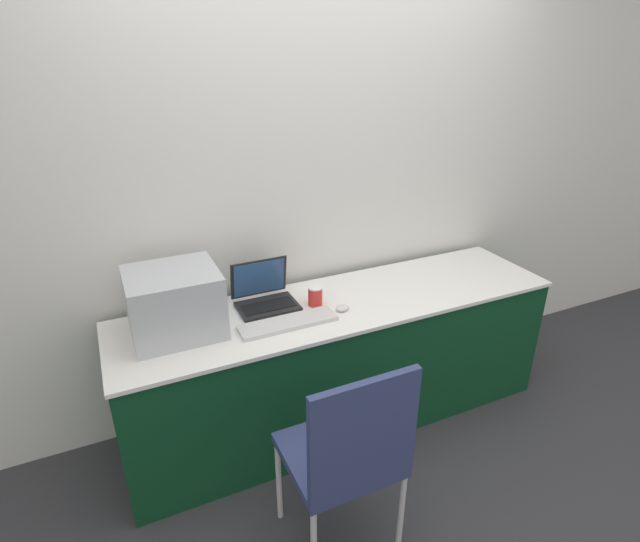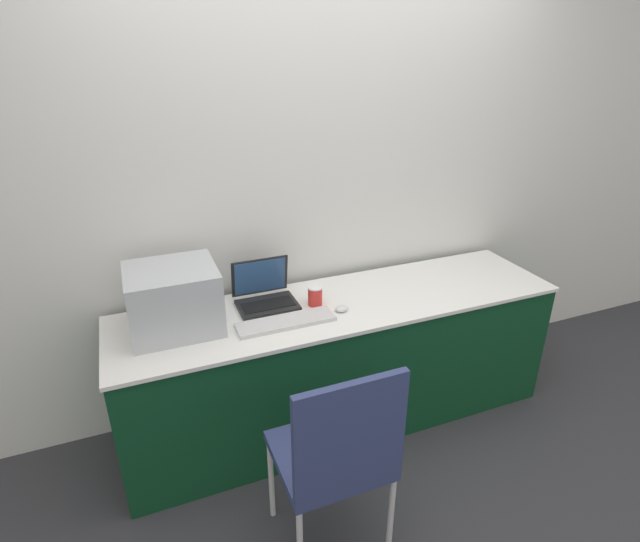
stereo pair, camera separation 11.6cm
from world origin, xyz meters
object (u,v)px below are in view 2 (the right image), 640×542
coffee_cup (315,296)px  mouse (342,309)px  external_keyboard (286,322)px  chair (337,451)px  printer (173,297)px  laptop_left (265,295)px

coffee_cup → mouse: coffee_cup is taller
external_keyboard → mouse: size_ratio=6.75×
external_keyboard → chair: chair is taller
external_keyboard → coffee_cup: bearing=32.3°
coffee_cup → mouse: size_ratio=1.48×
chair → external_keyboard: bearing=88.1°
printer → laptop_left: bearing=10.0°
printer → mouse: 0.80m
laptop_left → coffee_cup: laptop_left is taller
laptop_left → printer: bearing=-170.0°
mouse → chair: 0.77m
laptop_left → chair: size_ratio=0.32×
external_keyboard → printer: bearing=162.0°
printer → laptop_left: size_ratio=1.35×
printer → coffee_cup: printer is taller
chair → coffee_cup: bearing=74.4°
coffee_cup → chair: 0.85m
laptop_left → mouse: (0.33, -0.22, -0.04)m
coffee_cup → mouse: bearing=-49.2°
laptop_left → chair: laptop_left is taller
printer → chair: printer is taller
laptop_left → chair: (0.01, -0.89, -0.24)m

